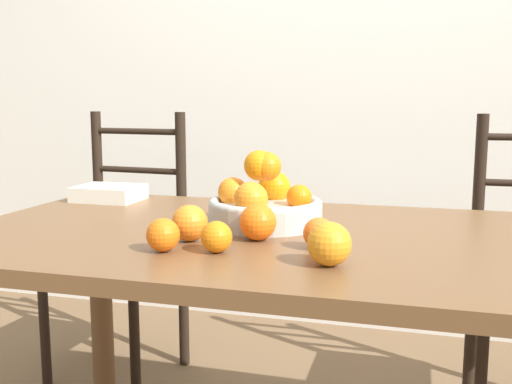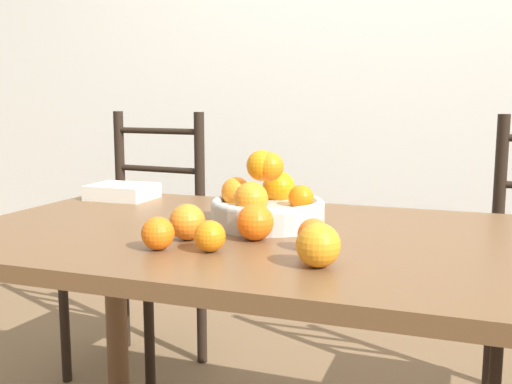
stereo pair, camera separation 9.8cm
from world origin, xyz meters
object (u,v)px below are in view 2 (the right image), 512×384
(orange_loose_2, at_px, (318,245))
(orange_loose_4, at_px, (255,222))
(orange_loose_1, at_px, (187,222))
(orange_loose_0, at_px, (210,236))
(book_stack, at_px, (122,192))
(orange_loose_5, at_px, (313,234))
(orange_loose_3, at_px, (158,233))
(fruit_bowl, at_px, (267,203))
(chair_left, at_px, (140,250))

(orange_loose_2, bearing_deg, orange_loose_4, 138.58)
(orange_loose_2, bearing_deg, orange_loose_1, 160.66)
(orange_loose_0, bearing_deg, book_stack, 136.14)
(book_stack, bearing_deg, orange_loose_5, -30.42)
(orange_loose_3, xyz_separation_m, orange_loose_4, (0.16, 0.14, 0.01))
(orange_loose_1, bearing_deg, orange_loose_3, -99.64)
(orange_loose_3, distance_m, orange_loose_5, 0.31)
(orange_loose_5, bearing_deg, orange_loose_2, -71.47)
(orange_loose_0, xyz_separation_m, orange_loose_4, (0.05, 0.12, 0.01))
(fruit_bowl, height_order, orange_loose_1, fruit_bowl)
(orange_loose_3, height_order, book_stack, orange_loose_3)
(orange_loose_1, bearing_deg, orange_loose_2, -19.34)
(orange_loose_2, xyz_separation_m, orange_loose_3, (-0.33, 0.01, -0.01))
(orange_loose_1, bearing_deg, orange_loose_0, -41.39)
(fruit_bowl, bearing_deg, orange_loose_0, -94.30)
(orange_loose_0, height_order, orange_loose_4, orange_loose_4)
(orange_loose_3, distance_m, book_stack, 0.67)
(orange_loose_1, bearing_deg, orange_loose_5, 1.17)
(orange_loose_3, relative_size, book_stack, 0.36)
(chair_left, bearing_deg, orange_loose_5, -37.58)
(fruit_bowl, distance_m, orange_loose_4, 0.16)
(fruit_bowl, height_order, book_stack, fruit_bowl)
(fruit_bowl, bearing_deg, orange_loose_1, -117.93)
(orange_loose_0, distance_m, book_stack, 0.72)
(orange_loose_3, relative_size, chair_left, 0.07)
(fruit_bowl, xyz_separation_m, orange_loose_1, (-0.11, -0.21, -0.01))
(orange_loose_2, bearing_deg, fruit_bowl, 123.21)
(orange_loose_3, bearing_deg, orange_loose_4, 43.04)
(orange_loose_1, relative_size, orange_loose_3, 1.17)
(fruit_bowl, distance_m, orange_loose_5, 0.26)
(fruit_bowl, relative_size, orange_loose_4, 3.42)
(book_stack, bearing_deg, orange_loose_2, -35.46)
(orange_loose_4, xyz_separation_m, book_stack, (-0.57, 0.38, -0.02))
(book_stack, bearing_deg, orange_loose_4, -33.39)
(orange_loose_2, height_order, orange_loose_5, orange_loose_2)
(orange_loose_1, relative_size, orange_loose_2, 0.97)
(orange_loose_1, height_order, orange_loose_3, orange_loose_1)
(orange_loose_3, bearing_deg, orange_loose_0, 11.41)
(fruit_bowl, height_order, orange_loose_2, fruit_bowl)
(fruit_bowl, bearing_deg, book_stack, 158.21)
(orange_loose_1, xyz_separation_m, orange_loose_2, (0.32, -0.11, 0.00))
(chair_left, distance_m, book_stack, 0.54)
(orange_loose_0, distance_m, orange_loose_1, 0.12)
(orange_loose_4, distance_m, chair_left, 1.13)
(orange_loose_1, height_order, book_stack, orange_loose_1)
(orange_loose_0, relative_size, orange_loose_3, 0.94)
(orange_loose_0, xyz_separation_m, orange_loose_2, (0.23, -0.03, 0.01))
(fruit_bowl, height_order, orange_loose_5, fruit_bowl)
(orange_loose_4, bearing_deg, orange_loose_0, -112.19)
(orange_loose_1, relative_size, orange_loose_4, 0.98)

